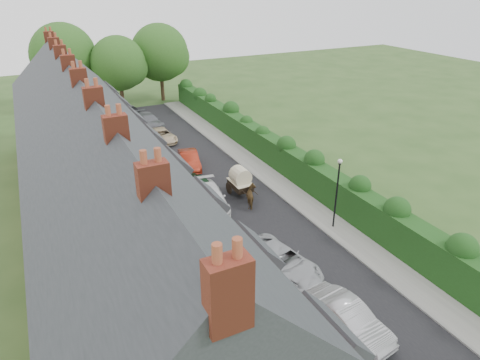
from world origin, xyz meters
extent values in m
plane|color=#2D4C1E|center=(0.00, 0.00, 0.00)|extent=(140.00, 140.00, 0.00)
cube|color=black|center=(-0.50, 11.00, 0.01)|extent=(6.00, 58.00, 0.02)
cube|color=gray|center=(3.60, 11.00, 0.06)|extent=(2.20, 58.00, 0.12)
cube|color=gray|center=(-4.35, 11.00, 0.06)|extent=(1.70, 58.00, 0.12)
cube|color=gray|center=(2.55, 11.00, 0.07)|extent=(0.18, 58.00, 0.13)
cube|color=gray|center=(-3.55, 11.00, 0.07)|extent=(0.18, 58.00, 0.13)
cube|color=#1B3C13|center=(5.40, 11.00, 1.25)|extent=(1.50, 58.00, 2.50)
cube|color=maroon|center=(-11.00, 10.00, 3.25)|extent=(8.00, 40.00, 6.50)
cube|color=#272A2E|center=(-11.00, 10.00, 6.50)|extent=(8.00, 40.20, 8.00)
cube|color=#272A2E|center=(-6.80, -8.10, 5.60)|extent=(1.70, 2.60, 1.70)
cube|color=white|center=(-6.95, -6.10, 4.40)|extent=(0.12, 1.20, 1.60)
cube|color=white|center=(-6.65, -3.10, 2.60)|extent=(0.70, 2.40, 5.20)
cube|color=black|center=(-6.28, -3.10, 1.40)|extent=(0.06, 1.80, 1.60)
cube|color=black|center=(-6.28, -3.10, 3.80)|extent=(0.06, 1.80, 1.60)
cube|color=#272A2E|center=(-6.80, -3.10, 5.60)|extent=(1.70, 2.60, 1.70)
cube|color=#3F2D2D|center=(-6.96, -1.00, 1.05)|extent=(0.08, 0.90, 2.10)
cube|color=white|center=(-6.95, -1.10, 4.40)|extent=(0.12, 1.20, 1.60)
cube|color=white|center=(-6.65, 1.90, 2.60)|extent=(0.70, 2.40, 5.20)
cube|color=black|center=(-6.28, 1.90, 1.40)|extent=(0.06, 1.80, 1.60)
cube|color=black|center=(-6.28, 1.90, 3.80)|extent=(0.06, 1.80, 1.60)
cube|color=#272A2E|center=(-6.80, 1.90, 5.60)|extent=(1.70, 2.60, 1.70)
cube|color=#3F2D2D|center=(-6.96, 4.00, 1.05)|extent=(0.08, 0.90, 2.10)
cube|color=white|center=(-6.95, 3.90, 4.40)|extent=(0.12, 1.20, 1.60)
cube|color=white|center=(-6.65, 6.90, 2.60)|extent=(0.70, 2.40, 5.20)
cube|color=black|center=(-6.28, 6.90, 1.40)|extent=(0.06, 1.80, 1.60)
cube|color=black|center=(-6.28, 6.90, 3.80)|extent=(0.06, 1.80, 1.60)
cube|color=#272A2E|center=(-6.80, 6.90, 5.60)|extent=(1.70, 2.60, 1.70)
cube|color=#3F2D2D|center=(-6.96, 9.00, 1.05)|extent=(0.08, 0.90, 2.10)
cube|color=white|center=(-6.95, 8.90, 4.40)|extent=(0.12, 1.20, 1.60)
cube|color=white|center=(-6.65, 11.90, 2.60)|extent=(0.70, 2.40, 5.20)
cube|color=black|center=(-6.28, 11.90, 1.40)|extent=(0.06, 1.80, 1.60)
cube|color=black|center=(-6.28, 11.90, 3.80)|extent=(0.06, 1.80, 1.60)
cube|color=#272A2E|center=(-6.80, 11.90, 5.60)|extent=(1.70, 2.60, 1.70)
cube|color=#3F2D2D|center=(-6.96, 14.00, 1.05)|extent=(0.08, 0.90, 2.10)
cube|color=white|center=(-6.95, 13.90, 4.40)|extent=(0.12, 1.20, 1.60)
cube|color=white|center=(-6.65, 16.90, 2.60)|extent=(0.70, 2.40, 5.20)
cube|color=black|center=(-6.28, 16.90, 1.40)|extent=(0.06, 1.80, 1.60)
cube|color=black|center=(-6.28, 16.90, 3.80)|extent=(0.06, 1.80, 1.60)
cube|color=#272A2E|center=(-6.80, 16.90, 5.60)|extent=(1.70, 2.60, 1.70)
cube|color=#3F2D2D|center=(-6.96, 19.00, 1.05)|extent=(0.08, 0.90, 2.10)
cube|color=white|center=(-6.95, 18.90, 4.40)|extent=(0.12, 1.20, 1.60)
cube|color=white|center=(-6.65, 21.90, 2.60)|extent=(0.70, 2.40, 5.20)
cube|color=black|center=(-6.28, 21.90, 1.40)|extent=(0.06, 1.80, 1.60)
cube|color=black|center=(-6.28, 21.90, 3.80)|extent=(0.06, 1.80, 1.60)
cube|color=#272A2E|center=(-6.80, 21.90, 5.60)|extent=(1.70, 2.60, 1.70)
cube|color=#3F2D2D|center=(-6.96, 24.00, 1.05)|extent=(0.08, 0.90, 2.10)
cube|color=white|center=(-6.95, 23.90, 4.40)|extent=(0.12, 1.20, 1.60)
cube|color=white|center=(-6.65, 26.90, 2.60)|extent=(0.70, 2.40, 5.20)
cube|color=black|center=(-6.28, 26.90, 1.40)|extent=(0.06, 1.80, 1.60)
cube|color=black|center=(-6.28, 26.90, 3.80)|extent=(0.06, 1.80, 1.60)
cube|color=#272A2E|center=(-6.80, 26.90, 5.60)|extent=(1.70, 2.60, 1.70)
cube|color=#3F2D2D|center=(-6.96, 29.00, 1.05)|extent=(0.08, 0.90, 2.10)
cube|color=white|center=(-6.95, 28.90, 4.40)|extent=(0.12, 1.20, 1.60)
cube|color=maroon|center=(-11.00, -10.00, 10.30)|extent=(0.90, 0.50, 1.60)
cylinder|color=brown|center=(-11.20, -10.00, 11.25)|extent=(0.20, 0.20, 0.50)
cylinder|color=brown|center=(-10.80, -10.00, 11.25)|extent=(0.20, 0.20, 0.50)
cube|color=maroon|center=(-11.00, -5.00, 10.30)|extent=(0.90, 0.50, 1.60)
cylinder|color=brown|center=(-11.20, -5.00, 11.25)|extent=(0.20, 0.20, 0.50)
cylinder|color=brown|center=(-10.80, -5.00, 11.25)|extent=(0.20, 0.20, 0.50)
cube|color=maroon|center=(-11.00, 0.00, 10.30)|extent=(0.90, 0.50, 1.60)
cylinder|color=brown|center=(-11.20, 0.00, 11.25)|extent=(0.20, 0.20, 0.50)
cylinder|color=brown|center=(-10.80, 0.00, 11.25)|extent=(0.20, 0.20, 0.50)
cube|color=maroon|center=(-11.00, 5.00, 10.30)|extent=(0.90, 0.50, 1.60)
cylinder|color=brown|center=(-11.20, 5.00, 11.25)|extent=(0.20, 0.20, 0.50)
cylinder|color=brown|center=(-10.80, 5.00, 11.25)|extent=(0.20, 0.20, 0.50)
cube|color=maroon|center=(-11.00, 10.00, 10.30)|extent=(0.90, 0.50, 1.60)
cylinder|color=brown|center=(-11.20, 10.00, 11.25)|extent=(0.20, 0.20, 0.50)
cylinder|color=brown|center=(-10.80, 10.00, 11.25)|extent=(0.20, 0.20, 0.50)
cube|color=maroon|center=(-11.00, 15.00, 10.30)|extent=(0.90, 0.50, 1.60)
cylinder|color=brown|center=(-11.20, 15.00, 11.25)|extent=(0.20, 0.20, 0.50)
cylinder|color=brown|center=(-10.80, 15.00, 11.25)|extent=(0.20, 0.20, 0.50)
cube|color=maroon|center=(-11.00, 20.00, 10.30)|extent=(0.90, 0.50, 1.60)
cylinder|color=brown|center=(-11.20, 20.00, 11.25)|extent=(0.20, 0.20, 0.50)
cylinder|color=brown|center=(-10.80, 20.00, 11.25)|extent=(0.20, 0.20, 0.50)
cube|color=maroon|center=(-11.00, 25.00, 10.30)|extent=(0.90, 0.50, 1.60)
cylinder|color=brown|center=(-11.20, 25.00, 11.25)|extent=(0.20, 0.20, 0.50)
cylinder|color=brown|center=(-10.80, 25.00, 11.25)|extent=(0.20, 0.20, 0.50)
cube|color=maroon|center=(-11.00, 30.00, 10.30)|extent=(0.90, 0.50, 1.60)
cylinder|color=brown|center=(-11.20, 30.00, 11.25)|extent=(0.20, 0.20, 0.50)
cylinder|color=brown|center=(-10.80, 30.00, 11.25)|extent=(0.20, 0.20, 0.50)
cube|color=maroon|center=(-5.35, -2.50, 0.45)|extent=(0.30, 4.70, 0.90)
cube|color=maroon|center=(-5.35, 2.50, 0.45)|extent=(0.30, 4.70, 0.90)
cube|color=maroon|center=(-5.35, 7.50, 0.45)|extent=(0.30, 4.70, 0.90)
cube|color=maroon|center=(-5.35, 12.50, 0.45)|extent=(0.30, 4.70, 0.90)
cube|color=maroon|center=(-5.35, 17.50, 0.45)|extent=(0.30, 4.70, 0.90)
cube|color=maroon|center=(-5.35, 22.50, 0.45)|extent=(0.30, 4.70, 0.90)
cube|color=maroon|center=(-5.35, 27.50, 0.45)|extent=(0.30, 4.70, 0.90)
cube|color=maroon|center=(-5.35, 0.00, 0.55)|extent=(0.35, 0.35, 1.10)
cube|color=maroon|center=(-5.35, 5.00, 0.55)|extent=(0.35, 0.35, 1.10)
cube|color=maroon|center=(-5.35, 10.00, 0.55)|extent=(0.35, 0.35, 1.10)
cube|color=maroon|center=(-5.35, 15.00, 0.55)|extent=(0.35, 0.35, 1.10)
cube|color=maroon|center=(-5.35, 20.00, 0.55)|extent=(0.35, 0.35, 1.10)
cube|color=maroon|center=(-5.35, 25.00, 0.55)|extent=(0.35, 0.35, 1.10)
cube|color=maroon|center=(-5.35, 30.00, 0.55)|extent=(0.35, 0.35, 1.10)
cylinder|color=black|center=(3.40, 4.00, 2.40)|extent=(0.12, 0.12, 4.80)
cylinder|color=black|center=(3.40, 4.00, 4.85)|extent=(0.20, 0.20, 0.10)
sphere|color=silver|center=(3.40, 4.00, 5.00)|extent=(0.32, 0.32, 0.32)
cylinder|color=#332316|center=(-3.00, 40.00, 2.38)|extent=(0.50, 0.50, 4.75)
sphere|color=#1F4717|center=(-3.00, 40.00, 5.89)|extent=(6.80, 6.80, 6.80)
sphere|color=#1F4717|center=(-1.64, 40.30, 5.23)|extent=(4.76, 4.76, 4.76)
cylinder|color=#332316|center=(3.00, 42.00, 2.62)|extent=(0.50, 0.50, 5.25)
sphere|color=#1F4717|center=(3.00, 42.00, 6.51)|extent=(7.60, 7.60, 7.60)
sphere|color=#1F4717|center=(4.52, 42.30, 5.78)|extent=(5.32, 5.32, 5.32)
cylinder|color=#332316|center=(-9.00, 43.00, 2.75)|extent=(0.50, 0.50, 5.50)
sphere|color=#1F4717|center=(-9.00, 43.00, 6.82)|extent=(8.00, 8.00, 8.00)
sphere|color=#1F4717|center=(-7.40, 43.30, 6.05)|extent=(5.60, 5.60, 5.60)
imported|color=#9B9A9F|center=(-1.96, -3.98, 0.80)|extent=(2.44, 5.04, 1.59)
imported|color=#ABAFB3|center=(-2.45, 1.40, 0.77)|extent=(3.64, 5.93, 1.53)
imported|color=white|center=(-3.00, 10.60, 0.74)|extent=(2.86, 5.38, 1.49)
imported|color=black|center=(-2.95, 12.60, 0.73)|extent=(2.29, 4.47, 1.46)
imported|color=maroon|center=(-1.87, 18.20, 0.73)|extent=(2.39, 4.67, 1.47)
imported|color=beige|center=(-2.07, 25.96, 0.64)|extent=(2.57, 4.77, 1.27)
imported|color=slate|center=(-2.08, 31.19, 0.76)|extent=(3.05, 5.54, 1.52)
imported|color=black|center=(-3.00, 35.29, 0.77)|extent=(2.48, 4.74, 1.54)
imported|color=#50391D|center=(-0.17, 9.26, 0.78)|extent=(1.41, 2.02, 1.56)
cube|color=black|center=(-0.17, 11.23, 0.92)|extent=(1.30, 2.17, 0.54)
cylinder|color=beige|center=(-0.17, 11.23, 1.68)|extent=(1.41, 1.36, 1.41)
cube|color=beige|center=(-0.17, 11.23, 1.19)|extent=(1.43, 2.22, 0.04)
cylinder|color=black|center=(-0.88, 11.88, 0.49)|extent=(0.09, 0.98, 0.98)
cylinder|color=black|center=(0.53, 11.88, 0.49)|extent=(0.09, 0.98, 0.98)
cylinder|color=black|center=(-0.55, 10.04, 0.98)|extent=(0.06, 1.95, 0.06)
cylinder|color=black|center=(0.21, 10.04, 0.98)|extent=(0.06, 1.95, 0.06)
camera|label=1|loc=(-13.63, -15.81, 15.74)|focal=32.00mm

